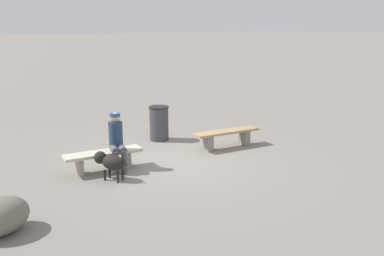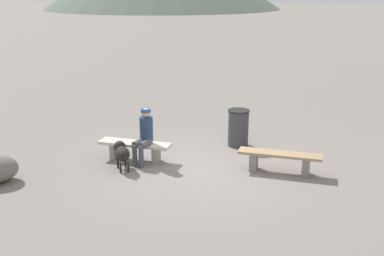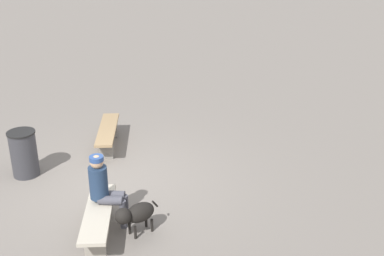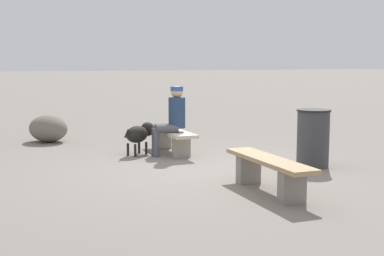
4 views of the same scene
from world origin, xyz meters
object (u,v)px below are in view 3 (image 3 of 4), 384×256
(bench_left, at_px, (108,134))
(seated_person, at_px, (104,186))
(dog, at_px, (136,214))
(trash_bin, at_px, (24,154))
(bench_right, at_px, (98,217))

(bench_left, height_order, seated_person, seated_person)
(bench_left, height_order, dog, dog)
(trash_bin, bearing_deg, bench_left, 124.04)
(bench_right, height_order, trash_bin, trash_bin)
(bench_right, relative_size, seated_person, 1.36)
(bench_right, xyz_separation_m, dog, (0.10, 0.59, 0.07))
(bench_left, bearing_deg, bench_right, 3.14)
(dog, bearing_deg, trash_bin, -78.78)
(seated_person, bearing_deg, trash_bin, -127.10)
(dog, bearing_deg, seated_person, -69.02)
(bench_left, xyz_separation_m, seated_person, (3.01, 0.02, 0.41))
(bench_left, xyz_separation_m, bench_right, (3.28, -0.09, 0.01))
(bench_right, bearing_deg, trash_bin, -141.12)
(bench_right, distance_m, trash_bin, 2.67)
(trash_bin, bearing_deg, bench_right, 34.12)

